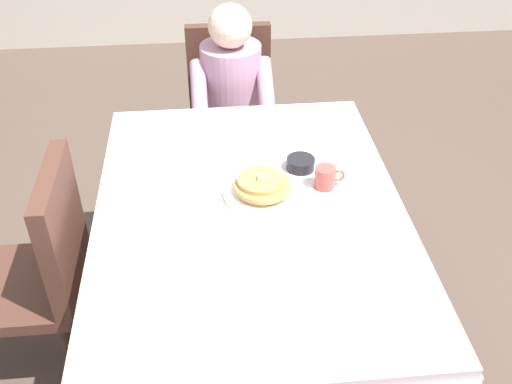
{
  "coord_description": "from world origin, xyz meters",
  "views": [
    {
      "loc": [
        -0.14,
        -1.65,
        2.05
      ],
      "look_at": [
        0.02,
        0.02,
        0.79
      ],
      "focal_mm": 41.53,
      "sensor_mm": 36.0,
      "label": 1
    }
  ],
  "objects_px": {
    "chair_left_side": "(42,265)",
    "fork_left_of_plate": "(210,200)",
    "bowl_butter": "(301,164)",
    "plate_breakfast": "(261,192)",
    "breakfast_stack": "(261,185)",
    "cup_coffee": "(326,177)",
    "diner_person": "(231,94)",
    "dining_table_main": "(250,226)",
    "chair_diner": "(230,104)",
    "spoon_near_edge": "(261,255)",
    "knife_right_of_plate": "(313,194)"
  },
  "relations": [
    {
      "from": "chair_diner",
      "to": "cup_coffee",
      "type": "bearing_deg",
      "value": 105.3
    },
    {
      "from": "bowl_butter",
      "to": "spoon_near_edge",
      "type": "bearing_deg",
      "value": -113.0
    },
    {
      "from": "plate_breakfast",
      "to": "breakfast_stack",
      "type": "xyz_separation_m",
      "value": [
        0.0,
        0.0,
        0.03
      ]
    },
    {
      "from": "dining_table_main",
      "to": "spoon_near_edge",
      "type": "xyz_separation_m",
      "value": [
        0.01,
        -0.26,
        0.09
      ]
    },
    {
      "from": "chair_diner",
      "to": "bowl_butter",
      "type": "bearing_deg",
      "value": 103.19
    },
    {
      "from": "plate_breakfast",
      "to": "knife_right_of_plate",
      "type": "xyz_separation_m",
      "value": [
        0.19,
        -0.02,
        -0.01
      ]
    },
    {
      "from": "bowl_butter",
      "to": "plate_breakfast",
      "type": "bearing_deg",
      "value": -138.34
    },
    {
      "from": "cup_coffee",
      "to": "diner_person",
      "type": "bearing_deg",
      "value": 107.75
    },
    {
      "from": "dining_table_main",
      "to": "chair_diner",
      "type": "distance_m",
      "value": 1.18
    },
    {
      "from": "chair_diner",
      "to": "breakfast_stack",
      "type": "relative_size",
      "value": 4.51
    },
    {
      "from": "bowl_butter",
      "to": "breakfast_stack",
      "type": "bearing_deg",
      "value": -138.18
    },
    {
      "from": "dining_table_main",
      "to": "plate_breakfast",
      "type": "bearing_deg",
      "value": 57.71
    },
    {
      "from": "dining_table_main",
      "to": "plate_breakfast",
      "type": "relative_size",
      "value": 5.44
    },
    {
      "from": "bowl_butter",
      "to": "spoon_near_edge",
      "type": "xyz_separation_m",
      "value": [
        -0.2,
        -0.48,
        -0.02
      ]
    },
    {
      "from": "chair_left_side",
      "to": "fork_left_of_plate",
      "type": "bearing_deg",
      "value": -85.0
    },
    {
      "from": "breakfast_stack",
      "to": "fork_left_of_plate",
      "type": "xyz_separation_m",
      "value": [
        -0.19,
        -0.02,
        -0.04
      ]
    },
    {
      "from": "chair_left_side",
      "to": "plate_breakfast",
      "type": "height_order",
      "value": "chair_left_side"
    },
    {
      "from": "cup_coffee",
      "to": "bowl_butter",
      "type": "xyz_separation_m",
      "value": [
        -0.07,
        0.13,
        -0.02
      ]
    },
    {
      "from": "cup_coffee",
      "to": "fork_left_of_plate",
      "type": "xyz_separation_m",
      "value": [
        -0.43,
        -0.04,
        -0.04
      ]
    },
    {
      "from": "chair_diner",
      "to": "diner_person",
      "type": "distance_m",
      "value": 0.21
    },
    {
      "from": "chair_diner",
      "to": "spoon_near_edge",
      "type": "relative_size",
      "value": 6.2
    },
    {
      "from": "diner_person",
      "to": "fork_left_of_plate",
      "type": "bearing_deg",
      "value": 81.72
    },
    {
      "from": "chair_diner",
      "to": "cup_coffee",
      "type": "height_order",
      "value": "chair_diner"
    },
    {
      "from": "knife_right_of_plate",
      "to": "dining_table_main",
      "type": "bearing_deg",
      "value": 98.19
    },
    {
      "from": "dining_table_main",
      "to": "bowl_butter",
      "type": "relative_size",
      "value": 13.85
    },
    {
      "from": "chair_left_side",
      "to": "cup_coffee",
      "type": "xyz_separation_m",
      "value": [
        1.06,
        0.1,
        0.25
      ]
    },
    {
      "from": "plate_breakfast",
      "to": "fork_left_of_plate",
      "type": "xyz_separation_m",
      "value": [
        -0.19,
        -0.02,
        -0.01
      ]
    },
    {
      "from": "fork_left_of_plate",
      "to": "spoon_near_edge",
      "type": "height_order",
      "value": "same"
    },
    {
      "from": "knife_right_of_plate",
      "to": "spoon_near_edge",
      "type": "height_order",
      "value": "same"
    },
    {
      "from": "bowl_butter",
      "to": "knife_right_of_plate",
      "type": "bearing_deg",
      "value": -83.49
    },
    {
      "from": "spoon_near_edge",
      "to": "plate_breakfast",
      "type": "bearing_deg",
      "value": 84.81
    },
    {
      "from": "cup_coffee",
      "to": "fork_left_of_plate",
      "type": "height_order",
      "value": "cup_coffee"
    },
    {
      "from": "bowl_butter",
      "to": "fork_left_of_plate",
      "type": "distance_m",
      "value": 0.4
    },
    {
      "from": "dining_table_main",
      "to": "cup_coffee",
      "type": "bearing_deg",
      "value": 18.61
    },
    {
      "from": "plate_breakfast",
      "to": "bowl_butter",
      "type": "distance_m",
      "value": 0.23
    },
    {
      "from": "breakfast_stack",
      "to": "spoon_near_edge",
      "type": "bearing_deg",
      "value": -96.13
    },
    {
      "from": "dining_table_main",
      "to": "breakfast_stack",
      "type": "bearing_deg",
      "value": 57.15
    },
    {
      "from": "dining_table_main",
      "to": "knife_right_of_plate",
      "type": "height_order",
      "value": "knife_right_of_plate"
    },
    {
      "from": "diner_person",
      "to": "knife_right_of_plate",
      "type": "relative_size",
      "value": 5.6
    },
    {
      "from": "dining_table_main",
      "to": "breakfast_stack",
      "type": "xyz_separation_m",
      "value": [
        0.05,
        0.08,
        0.13
      ]
    },
    {
      "from": "chair_left_side",
      "to": "fork_left_of_plate",
      "type": "height_order",
      "value": "chair_left_side"
    },
    {
      "from": "spoon_near_edge",
      "to": "chair_diner",
      "type": "bearing_deg",
      "value": 91.39
    },
    {
      "from": "breakfast_stack",
      "to": "fork_left_of_plate",
      "type": "relative_size",
      "value": 1.14
    },
    {
      "from": "chair_left_side",
      "to": "spoon_near_edge",
      "type": "height_order",
      "value": "chair_left_side"
    },
    {
      "from": "dining_table_main",
      "to": "fork_left_of_plate",
      "type": "distance_m",
      "value": 0.18
    },
    {
      "from": "chair_diner",
      "to": "breakfast_stack",
      "type": "height_order",
      "value": "chair_diner"
    },
    {
      "from": "dining_table_main",
      "to": "chair_diner",
      "type": "height_order",
      "value": "chair_diner"
    },
    {
      "from": "cup_coffee",
      "to": "chair_diner",
      "type": "bearing_deg",
      "value": 105.3
    },
    {
      "from": "breakfast_stack",
      "to": "spoon_near_edge",
      "type": "distance_m",
      "value": 0.34
    },
    {
      "from": "chair_diner",
      "to": "chair_left_side",
      "type": "height_order",
      "value": "same"
    }
  ]
}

